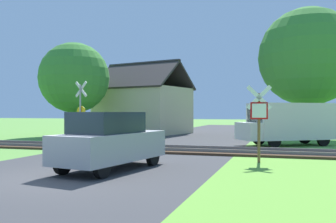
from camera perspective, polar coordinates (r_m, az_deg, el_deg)
The scene contains 10 objects.
ground_plane at distance 10.58m, azimuth -16.80°, elevation -9.75°, with size 160.00×160.00×0.00m, color #5B933D.
road_asphalt at distance 12.27m, azimuth -11.53°, elevation -8.39°, with size 7.89×80.00×0.01m, color #38383A.
rail_track at distance 17.38m, azimuth -2.56°, elevation -5.75°, with size 60.00×2.60×0.22m.
stop_sign_near at distance 13.50m, azimuth 13.70°, elevation -0.82°, with size 0.87×0.20×2.73m.
crossing_sign_far at distance 20.72m, azimuth -13.17°, elevation 0.36°, with size 0.85×0.28×3.45m.
house at distance 31.03m, azimuth -3.83°, elevation 0.43°, with size 8.13×7.20×5.93m.
tree_left at distance 28.38m, azimuth -14.11°, elevation 4.99°, with size 5.15×5.15×6.86m.
tree_right at distance 26.33m, azimuth 20.57°, elevation 7.82°, with size 6.40×6.40×8.59m.
mail_truck at distance 20.71m, azimuth 17.76°, elevation -1.56°, with size 5.13×4.19×2.24m.
parked_car at distance 11.63m, azimuth -8.80°, elevation -4.44°, with size 2.33×4.23×1.78m.
Camera 1 is at (5.82, -8.66, 1.78)m, focal length 40.00 mm.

